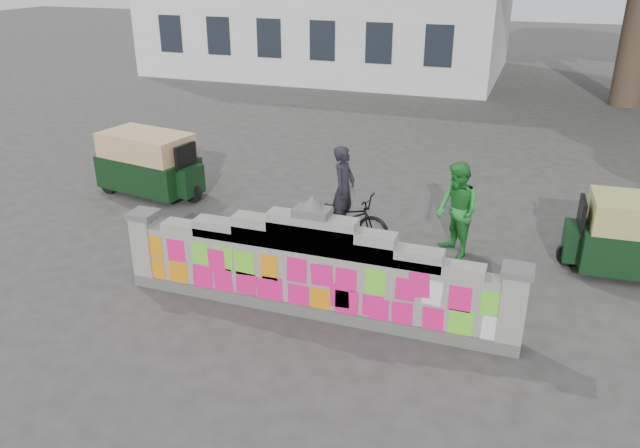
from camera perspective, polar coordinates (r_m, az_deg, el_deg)
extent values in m
plane|color=#383533|center=(10.11, -0.68, -8.05)|extent=(100.00, 100.00, 0.00)
cube|color=#4C4C49|center=(10.05, -0.68, -7.56)|extent=(6.40, 0.42, 0.20)
cube|color=gray|center=(9.80, -0.69, -5.06)|extent=(6.40, 0.32, 1.00)
cube|color=gray|center=(9.55, -0.71, -2.05)|extent=(5.20, 0.32, 0.14)
cube|color=gray|center=(9.52, -0.71, -1.67)|extent=(4.00, 0.32, 0.28)
cube|color=gray|center=(9.48, -0.72, -1.23)|extent=(2.60, 0.32, 0.44)
cube|color=gray|center=(9.45, -0.72, -0.85)|extent=(1.40, 0.32, 0.58)
cube|color=#4C4C49|center=(9.31, -0.73, 1.11)|extent=(0.55, 0.36, 0.12)
cone|color=#4C4C49|center=(9.25, -0.73, 2.03)|extent=(0.36, 0.36, 0.22)
cube|color=gray|center=(11.10, -15.51, -2.29)|extent=(0.36, 0.40, 1.24)
cube|color=#4C4C49|center=(10.84, -15.88, 0.85)|extent=(0.44, 0.44, 0.10)
cube|color=gray|center=(9.33, 17.16, -7.69)|extent=(0.36, 0.40, 1.24)
cube|color=#4C4C49|center=(9.02, 17.66, -4.09)|extent=(0.44, 0.44, 0.10)
cylinder|color=#38281E|center=(26.35, 27.16, 16.07)|extent=(1.10, 1.10, 6.00)
imported|color=black|center=(12.31, 2.14, 0.60)|extent=(1.97, 0.84, 1.01)
imported|color=black|center=(12.17, 2.17, 2.12)|extent=(0.46, 0.66, 1.71)
imported|color=#248630|center=(11.82, 12.41, 1.21)|extent=(1.10, 1.12, 1.82)
cube|color=black|center=(15.40, -15.36, 4.60)|extent=(2.45, 1.61, 0.76)
cube|color=tan|center=(15.20, -15.62, 6.96)|extent=(2.26, 1.53, 0.57)
cube|color=black|center=(14.62, -12.01, 3.93)|extent=(0.58, 0.74, 0.66)
cube|color=black|center=(14.44, -12.20, 6.06)|extent=(0.19, 0.67, 0.57)
cylinder|color=black|center=(14.65, -11.64, 2.83)|extent=(0.49, 0.19, 0.47)
cylinder|color=black|center=(15.75, -18.79, 3.50)|extent=(0.49, 0.19, 0.47)
cylinder|color=black|center=(16.41, -16.15, 4.62)|extent=(0.49, 0.19, 0.47)
cube|color=black|center=(12.21, 22.43, -1.47)|extent=(0.49, 0.66, 0.64)
cube|color=black|center=(12.01, 22.83, 0.89)|extent=(0.11, 0.64, 0.55)
cylinder|color=black|center=(12.31, 21.82, -2.58)|extent=(0.46, 0.13, 0.46)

